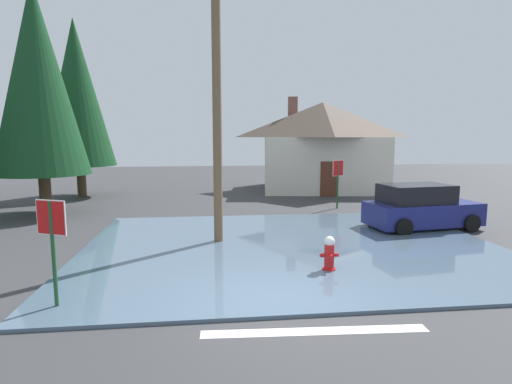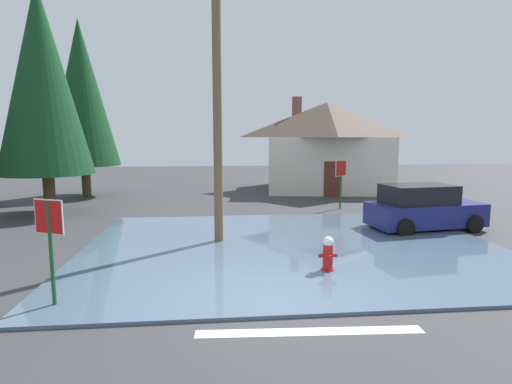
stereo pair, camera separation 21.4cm
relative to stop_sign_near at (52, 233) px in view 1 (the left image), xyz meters
The scene contains 11 objects.
ground_plane 4.64m from the stop_sign_near, ahead, with size 80.00×80.00×0.10m, color #38383A.
flood_puddle 7.02m from the stop_sign_near, 35.52° to the left, with size 12.64×9.89×0.08m, color #4C6075.
lane_stop_bar 5.31m from the stop_sign_near, 17.26° to the right, with size 4.03×0.30×0.01m, color silver.
stop_sign_near is the anchor object (origin of this frame).
fire_hydrant 6.31m from the stop_sign_near, 14.47° to the left, with size 0.47×0.40×0.93m.
utility_pole 6.75m from the stop_sign_near, 55.09° to the left, with size 1.60×0.28×9.62m.
stop_sign_far 13.99m from the stop_sign_near, 49.20° to the left, with size 0.64×0.42×2.30m.
house 20.42m from the stop_sign_near, 59.59° to the left, with size 8.70×7.72×5.98m.
parked_car 12.36m from the stop_sign_near, 28.81° to the left, with size 4.28×2.42×1.67m.
pine_tree_mid_left 12.07m from the stop_sign_near, 110.94° to the left, with size 3.94×3.94×9.85m.
pine_tree_far_center 17.20m from the stop_sign_near, 104.35° to the left, with size 3.93×3.93×9.83m.
Camera 1 is at (-1.34, -7.97, 3.41)m, focal length 28.88 mm.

